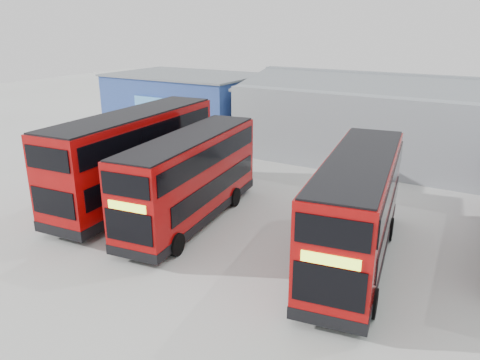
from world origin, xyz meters
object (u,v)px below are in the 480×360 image
(office_block, at_px, (186,104))
(double_decker_left, at_px, (136,159))
(double_decker_right, at_px, (356,211))
(maintenance_shed, at_px, (470,128))
(panel_van, at_px, (139,134))
(double_decker_centre, at_px, (191,179))

(office_block, xyz_separation_m, double_decker_left, (7.45, -14.43, -0.16))
(double_decker_left, xyz_separation_m, double_decker_right, (12.12, -0.66, -0.22))
(maintenance_shed, distance_m, double_decker_left, 21.96)
(panel_van, bearing_deg, double_decker_centre, -23.04)
(maintenance_shed, distance_m, panel_van, 23.50)
(maintenance_shed, height_order, double_decker_centre, maintenance_shed)
(double_decker_left, distance_m, double_decker_centre, 4.07)
(double_decker_left, height_order, double_decker_centre, double_decker_left)
(maintenance_shed, xyz_separation_m, double_decker_left, (-14.55, -16.44, -0.18))
(double_decker_right, bearing_deg, panel_van, 146.30)
(office_block, bearing_deg, panel_van, -90.69)
(double_decker_centre, bearing_deg, maintenance_shed, 50.83)
(office_block, distance_m, double_decker_left, 16.24)
(office_block, height_order, maintenance_shed, maintenance_shed)
(office_block, relative_size, double_decker_right, 1.15)
(office_block, xyz_separation_m, double_decker_right, (19.57, -15.09, -0.38))
(office_block, relative_size, double_decker_centre, 1.19)
(maintenance_shed, height_order, double_decker_right, maintenance_shed)
(office_block, height_order, panel_van, office_block)
(office_block, distance_m, double_decker_centre, 18.89)
(double_decker_centre, relative_size, double_decker_right, 0.97)
(maintenance_shed, bearing_deg, double_decker_left, -131.51)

